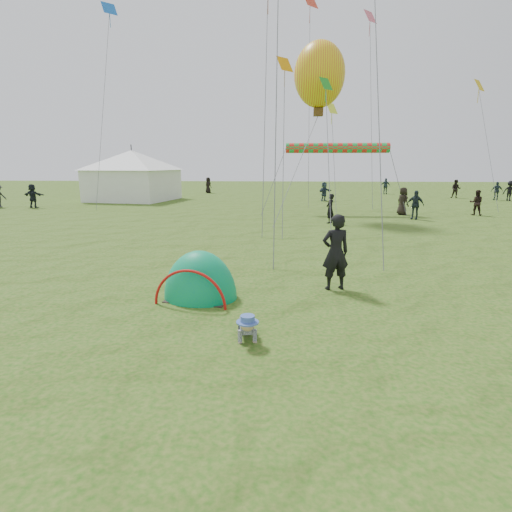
# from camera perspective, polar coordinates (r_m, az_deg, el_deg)

# --- Properties ---
(ground) EXTENTS (140.00, 140.00, 0.00)m
(ground) POSITION_cam_1_polar(r_m,az_deg,el_deg) (7.50, 2.88, -11.79)
(ground) COLOR #17500C
(crawling_toddler) EXTENTS (0.61, 0.80, 0.56)m
(crawling_toddler) POSITION_cam_1_polar(r_m,az_deg,el_deg) (7.37, -1.31, -9.86)
(crawling_toddler) COLOR black
(crawling_toddler) RESTS_ON ground
(popup_tent) EXTENTS (2.01, 1.75, 2.30)m
(popup_tent) POSITION_cam_1_polar(r_m,az_deg,el_deg) (9.78, -7.92, -5.88)
(popup_tent) COLOR #087E74
(popup_tent) RESTS_ON ground
(standing_adult) EXTENTS (0.80, 0.62, 1.94)m
(standing_adult) POSITION_cam_1_polar(r_m,az_deg,el_deg) (10.26, 11.28, 0.52)
(standing_adult) COLOR black
(standing_adult) RESTS_ON ground
(event_marquee) EXTENTS (7.78, 7.78, 4.66)m
(event_marquee) POSITION_cam_1_polar(r_m,az_deg,el_deg) (37.59, -17.18, 11.17)
(event_marquee) COLOR white
(event_marquee) RESTS_ON ground
(crowd_person_1) EXTENTS (0.92, 0.82, 1.58)m
(crowd_person_1) POSITION_cam_1_polar(r_m,az_deg,el_deg) (28.80, 28.95, 6.69)
(crowd_person_1) COLOR black
(crowd_person_1) RESTS_ON ground
(crowd_person_2) EXTENTS (1.06, 0.85, 1.68)m
(crowd_person_2) POSITION_cam_1_polar(r_m,az_deg,el_deg) (25.10, 21.77, 6.79)
(crowd_person_2) COLOR #202B30
(crowd_person_2) RESTS_ON ground
(crowd_person_3) EXTENTS (1.20, 0.78, 1.75)m
(crowd_person_3) POSITION_cam_1_polar(r_m,az_deg,el_deg) (41.70, 32.52, 7.85)
(crowd_person_3) COLOR black
(crowd_person_3) RESTS_ON ground
(crowd_person_4) EXTENTS (0.89, 1.01, 1.73)m
(crowd_person_4) POSITION_cam_1_polar(r_m,az_deg,el_deg) (45.54, -6.85, 10.02)
(crowd_person_4) COLOR black
(crowd_person_4) RESTS_ON ground
(crowd_person_5) EXTENTS (1.43, 1.43, 1.65)m
(crowd_person_5) POSITION_cam_1_polar(r_m,az_deg,el_deg) (35.61, 9.72, 9.06)
(crowd_person_5) COLOR #2A394B
(crowd_person_5) RESTS_ON ground
(crowd_person_6) EXTENTS (0.63, 0.69, 1.59)m
(crowd_person_6) POSITION_cam_1_polar(r_m,az_deg,el_deg) (22.13, 10.54, 6.68)
(crowd_person_6) COLOR black
(crowd_person_6) RESTS_ON ground
(crowd_person_8) EXTENTS (1.03, 0.54, 1.69)m
(crowd_person_8) POSITION_cam_1_polar(r_m,az_deg,el_deg) (45.91, 18.00, 9.48)
(crowd_person_8) COLOR #293A43
(crowd_person_8) RESTS_ON ground
(crowd_person_10) EXTENTS (0.88, 1.00, 1.73)m
(crowd_person_10) POSITION_cam_1_polar(r_m,az_deg,el_deg) (27.08, 20.22, 7.36)
(crowd_person_10) COLOR black
(crowd_person_10) RESTS_ON ground
(crowd_person_11) EXTENTS (1.67, 0.72, 1.74)m
(crowd_person_11) POSITION_cam_1_polar(r_m,az_deg,el_deg) (33.96, -29.27, 7.50)
(crowd_person_11) COLOR black
(crowd_person_11) RESTS_ON ground
(crowd_person_12) EXTENTS (0.70, 0.64, 1.60)m
(crowd_person_12) POSITION_cam_1_polar(r_m,az_deg,el_deg) (44.83, -23.18, 8.95)
(crowd_person_12) COLOR black
(crowd_person_12) RESTS_ON ground
(crowd_person_13) EXTENTS (1.06, 0.99, 1.73)m
(crowd_person_13) POSITION_cam_1_polar(r_m,az_deg,el_deg) (42.76, 26.65, 8.56)
(crowd_person_13) COLOR black
(crowd_person_13) RESTS_ON ground
(crowd_person_14) EXTENTS (1.00, 0.54, 1.62)m
(crowd_person_14) POSITION_cam_1_polar(r_m,az_deg,el_deg) (42.21, 31.16, 7.96)
(crowd_person_14) COLOR #283840
(crowd_person_14) RESTS_ON ground
(balloon_kite) EXTENTS (2.94, 2.94, 4.12)m
(balloon_kite) POSITION_cam_1_polar(r_m,az_deg,el_deg) (25.56, 9.04, 23.74)
(balloon_kite) COLOR #EDEA0B
(rainbow_tube_kite) EXTENTS (6.60, 0.64, 0.64)m
(rainbow_tube_kite) POSITION_cam_1_polar(r_m,az_deg,el_deg) (27.16, 11.52, 14.89)
(rainbow_tube_kite) COLOR red
(diamond_kite_1) EXTENTS (1.37, 1.37, 1.12)m
(diamond_kite_1) POSITION_cam_1_polar(r_m,az_deg,el_deg) (36.93, 7.75, 32.47)
(diamond_kite_1) COLOR red
(diamond_kite_2) EXTENTS (1.06, 1.06, 0.86)m
(diamond_kite_2) POSITION_cam_1_polar(r_m,az_deg,el_deg) (36.32, 29.29, 20.51)
(diamond_kite_2) COLOR gold
(diamond_kite_5) EXTENTS (1.16, 1.16, 0.95)m
(diamond_kite_5) POSITION_cam_1_polar(r_m,az_deg,el_deg) (36.21, 16.01, 30.04)
(diamond_kite_5) COLOR #E35E73
(diamond_kite_7) EXTENTS (0.91, 0.91, 0.74)m
(diamond_kite_7) POSITION_cam_1_polar(r_m,az_deg,el_deg) (22.49, 4.13, 25.67)
(diamond_kite_7) COLOR #F79802
(diamond_kite_8) EXTENTS (0.97, 0.97, 0.79)m
(diamond_kite_8) POSITION_cam_1_polar(r_m,az_deg,el_deg) (31.92, 10.79, 20.02)
(diamond_kite_8) COLOR #E7F530
(diamond_kite_9) EXTENTS (0.79, 0.79, 0.65)m
(diamond_kite_9) POSITION_cam_1_polar(r_m,az_deg,el_deg) (23.27, 9.96, 23.09)
(diamond_kite_9) COLOR #198F1F
(diamond_kite_10) EXTENTS (1.11, 1.11, 0.91)m
(diamond_kite_10) POSITION_cam_1_polar(r_m,az_deg,el_deg) (36.93, -20.25, 30.26)
(diamond_kite_10) COLOR blue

